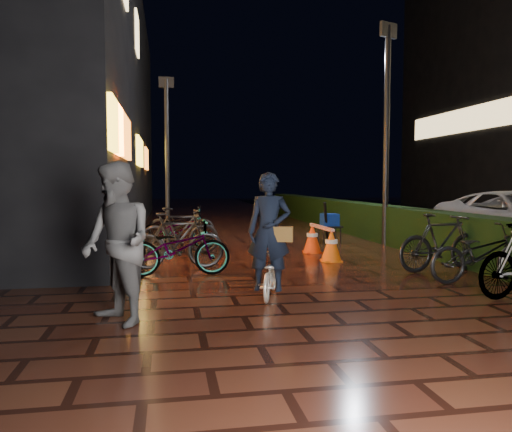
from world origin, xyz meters
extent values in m
plane|color=#381911|center=(0.00, 0.00, 0.00)|extent=(80.00, 80.00, 0.00)
cube|color=black|center=(3.30, 8.00, 0.50)|extent=(0.70, 20.00, 1.00)
imported|color=#5A595C|center=(-3.15, -1.74, 0.95)|extent=(1.11, 1.17, 1.90)
cube|color=yellow|center=(-3.45, 1.50, 2.60)|extent=(0.08, 2.00, 0.90)
cube|color=orange|center=(-3.45, 3.00, 2.60)|extent=(0.08, 3.00, 0.90)
cube|color=yellow|center=(-3.45, 9.00, 2.60)|extent=(0.08, 2.80, 0.90)
cube|color=orange|center=(-3.45, 14.00, 2.60)|extent=(0.08, 2.20, 0.90)
cube|color=#FFD88C|center=(-3.45, 8.50, 6.20)|extent=(0.06, 1.20, 1.20)
cube|color=#FFD88C|center=(13.45, 18.00, 5.00)|extent=(0.06, 10.00, 1.30)
cylinder|color=black|center=(2.96, 4.45, 2.79)|extent=(0.20, 0.20, 5.58)
cube|color=black|center=(2.96, 4.45, 5.47)|extent=(0.53, 0.28, 0.38)
cylinder|color=black|center=(-2.58, 8.01, 2.38)|extent=(0.13, 0.13, 4.76)
cube|color=black|center=(-2.58, 8.01, 4.67)|extent=(0.46, 0.07, 0.32)
imported|color=white|center=(-1.14, -0.67, 0.33)|extent=(0.81, 1.32, 0.66)
imported|color=black|center=(-1.17, -0.76, 0.95)|extent=(0.71, 0.57, 1.68)
cube|color=brown|center=(-0.99, -0.84, 0.92)|extent=(0.32, 0.21, 0.21)
cone|color=#FB620D|center=(0.76, 2.22, 0.35)|extent=(0.43, 0.43, 0.69)
cone|color=#F1410C|center=(0.73, 3.50, 0.35)|extent=(0.43, 0.43, 0.69)
cube|color=#DF5B0B|center=(0.76, 2.22, 0.01)|extent=(0.38, 0.38, 0.03)
cube|color=red|center=(0.73, 3.50, 0.01)|extent=(0.38, 0.38, 0.03)
cube|color=#B81C0A|center=(0.75, 2.86, 0.65)|extent=(0.11, 1.48, 0.07)
cube|color=black|center=(1.74, 5.27, 0.44)|extent=(0.62, 0.52, 0.04)
cylinder|color=black|center=(1.51, 5.06, 0.21)|extent=(0.03, 0.03, 0.41)
cylinder|color=black|center=(1.98, 5.08, 0.21)|extent=(0.03, 0.03, 0.41)
cylinder|color=black|center=(1.49, 5.45, 0.21)|extent=(0.03, 0.03, 0.41)
cylinder|color=black|center=(1.97, 5.47, 0.21)|extent=(0.03, 0.03, 0.41)
cube|color=#0C2C9C|center=(1.74, 5.27, 0.62)|extent=(0.45, 0.39, 0.33)
cylinder|color=black|center=(1.58, 5.10, 0.60)|extent=(0.28, 0.42, 1.05)
imported|color=black|center=(-2.31, 4.66, 0.48)|extent=(1.89, 0.79, 0.97)
imported|color=black|center=(-2.32, 3.67, 0.54)|extent=(1.83, 0.67, 1.08)
imported|color=black|center=(-2.42, 1.85, 0.54)|extent=(1.80, 0.54, 1.08)
imported|color=black|center=(-2.42, 1.18, 0.48)|extent=(1.86, 0.69, 0.97)
imported|color=black|center=(-2.21, 6.33, 0.48)|extent=(1.92, 0.91, 0.97)
imported|color=black|center=(2.47, -0.31, 0.48)|extent=(1.87, 0.71, 0.97)
imported|color=black|center=(2.38, 0.74, 0.54)|extent=(1.84, 0.71, 1.08)
camera|label=1|loc=(-2.57, -7.64, 1.66)|focal=35.00mm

